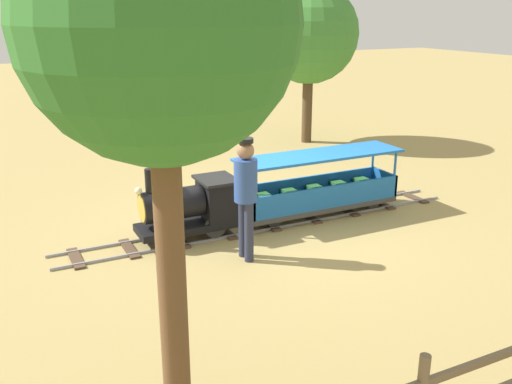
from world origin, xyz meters
name	(u,v)px	position (x,y,z in m)	size (l,w,h in m)	color
ground_plane	(266,225)	(0.00, 0.00, 0.00)	(60.00, 60.00, 0.00)	#A38C51
track	(268,223)	(0.00, -0.04, 0.02)	(0.67, 6.40, 0.04)	gray
locomotive	(191,206)	(0.00, 1.18, 0.49)	(0.63, 1.45, 1.06)	black
passenger_car	(319,190)	(0.00, -0.94, 0.42)	(0.73, 2.70, 0.97)	#3F3F3F
conductor_person	(246,189)	(-0.96, 0.78, 0.96)	(0.30, 0.30, 1.62)	#282D47
oak_tree_near	(159,28)	(-3.51, 2.59, 3.02)	(1.84, 1.84, 3.98)	brown
oak_tree_far	(309,34)	(4.54, -3.47, 2.56)	(2.32, 2.32, 3.73)	#4C3823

